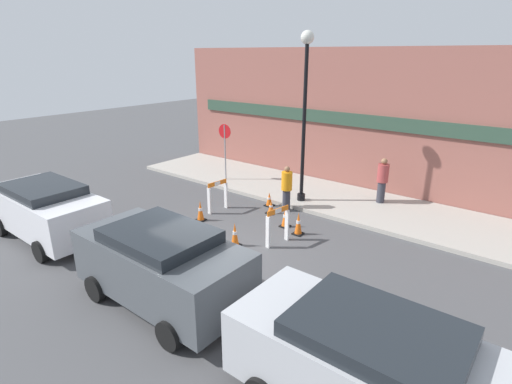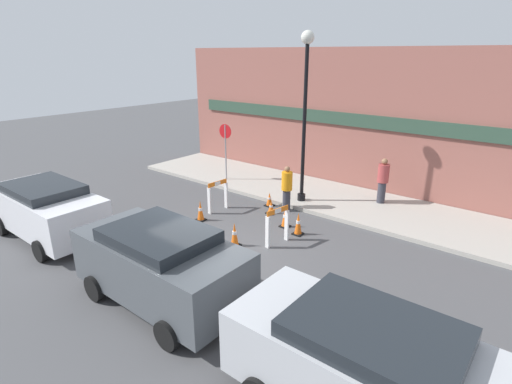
# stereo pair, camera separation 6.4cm
# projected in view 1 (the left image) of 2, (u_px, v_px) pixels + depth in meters

# --- Properties ---
(ground_plane) EXTENTS (60.00, 60.00, 0.00)m
(ground_plane) POSITION_uv_depth(u_px,v_px,m) (218.00, 264.00, 10.56)
(ground_plane) COLOR #4C4C4F
(sidewalk_slab) EXTENTS (18.00, 3.45, 0.14)m
(sidewalk_slab) POSITION_uv_depth(u_px,v_px,m) (332.00, 198.00, 15.13)
(sidewalk_slab) COLOR #ADA89E
(sidewalk_slab) RESTS_ON ground_plane
(storefront_facade) EXTENTS (18.00, 0.22, 5.50)m
(storefront_facade) POSITION_uv_depth(u_px,v_px,m) (358.00, 121.00, 15.57)
(storefront_facade) COLOR #93564C
(storefront_facade) RESTS_ON ground_plane
(streetlamp_post) EXTENTS (0.44, 0.44, 5.84)m
(streetlamp_post) POSITION_uv_depth(u_px,v_px,m) (305.00, 97.00, 13.51)
(streetlamp_post) COLOR black
(streetlamp_post) RESTS_ON sidewalk_slab
(stop_sign) EXTENTS (0.60, 0.08, 2.37)m
(stop_sign) POSITION_uv_depth(u_px,v_px,m) (225.00, 143.00, 16.66)
(stop_sign) COLOR gray
(stop_sign) RESTS_ON sidewalk_slab
(barricade_0) EXTENTS (0.20, 0.85, 1.09)m
(barricade_0) POSITION_uv_depth(u_px,v_px,m) (218.00, 195.00, 13.92)
(barricade_0) COLOR white
(barricade_0) RESTS_ON ground_plane
(barricade_1) EXTENTS (0.27, 0.84, 1.11)m
(barricade_1) POSITION_uv_depth(u_px,v_px,m) (278.00, 225.00, 11.48)
(barricade_1) COLOR white
(barricade_1) RESTS_ON ground_plane
(traffic_cone_0) EXTENTS (0.30, 0.30, 0.69)m
(traffic_cone_0) POSITION_uv_depth(u_px,v_px,m) (200.00, 211.00, 13.17)
(traffic_cone_0) COLOR black
(traffic_cone_0) RESTS_ON ground_plane
(traffic_cone_1) EXTENTS (0.30, 0.30, 0.72)m
(traffic_cone_1) POSITION_uv_depth(u_px,v_px,m) (235.00, 235.00, 11.42)
(traffic_cone_1) COLOR black
(traffic_cone_1) RESTS_ON ground_plane
(traffic_cone_2) EXTENTS (0.30, 0.30, 0.72)m
(traffic_cone_2) POSITION_uv_depth(u_px,v_px,m) (298.00, 224.00, 12.16)
(traffic_cone_2) COLOR black
(traffic_cone_2) RESTS_ON ground_plane
(traffic_cone_3) EXTENTS (0.30, 0.30, 0.52)m
(traffic_cone_3) POSITION_uv_depth(u_px,v_px,m) (269.00, 200.00, 14.46)
(traffic_cone_3) COLOR black
(traffic_cone_3) RESTS_ON ground_plane
(traffic_cone_4) EXTENTS (0.30, 0.30, 0.64)m
(traffic_cone_4) POSITION_uv_depth(u_px,v_px,m) (285.00, 218.00, 12.71)
(traffic_cone_4) COLOR black
(traffic_cone_4) RESTS_ON ground_plane
(traffic_cone_5) EXTENTS (0.30, 0.30, 0.46)m
(traffic_cone_5) POSITION_uv_depth(u_px,v_px,m) (271.00, 207.00, 13.80)
(traffic_cone_5) COLOR black
(traffic_cone_5) RESTS_ON ground_plane
(person_worker) EXTENTS (0.43, 0.43, 1.62)m
(person_worker) POSITION_uv_depth(u_px,v_px,m) (287.00, 187.00, 13.84)
(person_worker) COLOR #33333D
(person_worker) RESTS_ON ground_plane
(person_pedestrian) EXTENTS (0.45, 0.45, 1.64)m
(person_pedestrian) POSITION_uv_depth(u_px,v_px,m) (382.00, 179.00, 14.24)
(person_pedestrian) COLOR #33333D
(person_pedestrian) RESTS_ON sidewalk_slab
(parked_car_0) EXTENTS (4.21, 1.93, 1.68)m
(parked_car_0) POSITION_uv_depth(u_px,v_px,m) (46.00, 208.00, 11.77)
(parked_car_0) COLOR silver
(parked_car_0) RESTS_ON ground_plane
(parked_car_1) EXTENTS (4.06, 2.02, 1.77)m
(parked_car_1) POSITION_uv_depth(u_px,v_px,m) (162.00, 262.00, 8.63)
(parked_car_1) COLOR #4C5156
(parked_car_1) RESTS_ON ground_plane
(parked_car_2) EXTENTS (4.33, 2.02, 1.69)m
(parked_car_2) POSITION_uv_depth(u_px,v_px,m) (373.00, 366.00, 5.82)
(parked_car_2) COLOR #B7BABF
(parked_car_2) RESTS_ON ground_plane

